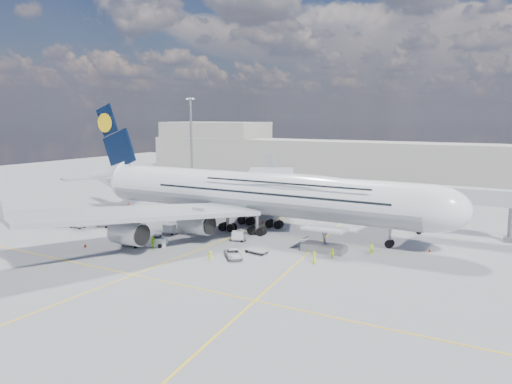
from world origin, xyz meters
The scene contains 31 objects.
ground centered at (0.00, 0.00, 0.00)m, with size 300.00×300.00×0.00m, color gray.
taxi_line_main centered at (0.00, 0.00, 0.01)m, with size 0.25×220.00×0.01m, color yellow.
taxi_line_cross centered at (0.00, -20.00, 0.01)m, with size 120.00×0.25×0.01m, color yellow.
taxi_line_diag centered at (14.00, 10.00, 0.01)m, with size 0.25×100.00×0.01m, color yellow.
airliner centered at (0.26, 10.00, 6.87)m, with size 77.26×79.15×23.71m.
jet_bridge centered at (29.81, 20.94, 6.85)m, with size 18.80×12.10×8.50m.
cargo_loader centered at (16.82, 2.89, 1.25)m, with size 8.53×3.20×3.67m.
light_mast centered at (-40.00, 45.00, 13.21)m, with size 3.00×0.70×25.50m.
terminal centered at (0.00, 95.00, 6.00)m, with size 180.00×16.00×12.00m, color #B2AD9E.
hangar centered at (-70.00, 100.00, 9.00)m, with size 40.00×22.00×18.00m, color #B2AD9E.
dolly_row_a centered at (-24.70, -1.79, 0.29)m, with size 2.84×1.99×0.38m.
dolly_row_b centered at (-10.63, -0.03, 0.90)m, with size 2.80×1.72×1.68m.
dolly_row_c centered at (-10.32, -9.47, 1.14)m, with size 3.60×2.33×2.11m.
dolly_back centered at (-28.38, -4.69, 0.98)m, with size 3.02×1.83×1.82m.
dolly_nose_far centered at (8.63, -3.05, 0.38)m, with size 3.59×2.32×0.49m.
dolly_nose_near centered at (2.36, 1.69, 0.87)m, with size 2.89×2.22×1.62m.
baggage_tug centered at (-6.80, -7.60, 0.82)m, with size 3.28×2.35×1.86m.
catering_truck_inner centered at (-13.95, 33.27, 1.90)m, with size 7.28×4.75×4.03m.
catering_truck_outer centered at (-16.13, 39.97, 1.85)m, with size 6.78×2.87×3.98m.
service_van centered at (7.08, -7.06, 0.64)m, with size 2.13×4.61×1.28m, color silver.
crew_nose centered at (23.77, 4.74, 0.91)m, with size 0.66×0.44×1.82m, color #C5E317.
crew_loader centered at (19.55, -0.28, 0.77)m, with size 0.75×0.59×1.55m, color #E1F519.
crew_wing centered at (-6.58, -8.76, 0.96)m, with size 1.13×0.47×1.93m, color #ADF219.
crew_van centered at (18.21, -3.59, 0.86)m, with size 0.84×0.54×1.71m, color #E4F319.
crew_tug centered at (5.13, -10.15, 0.77)m, with size 0.99×0.57×1.54m, color #EEFC1A.
cone_nose centered at (30.90, 10.63, 0.27)m, with size 0.43×0.43×0.55m.
cone_wing_left_inner centered at (-1.05, 16.00, 0.28)m, with size 0.45×0.45×0.57m.
cone_wing_left_outer centered at (-18.28, 33.55, 0.27)m, with size 0.44×0.44×0.56m.
cone_wing_right_inner centered at (-15.45, -6.83, 0.26)m, with size 0.43×0.43×0.54m.
cone_wing_right_outer centered at (-16.34, -13.50, 0.29)m, with size 0.47×0.47×0.60m.
cone_tail centered at (-37.84, 17.92, 0.26)m, with size 0.43×0.43×0.55m.
Camera 1 is at (44.81, -65.69, 20.25)m, focal length 35.00 mm.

